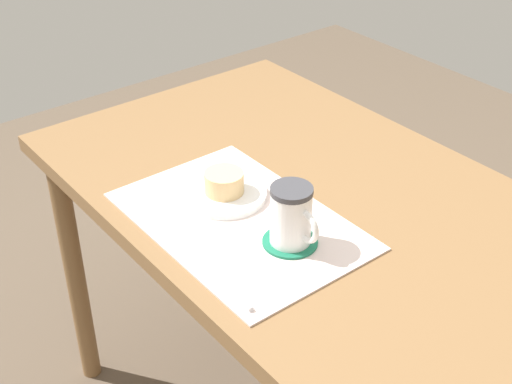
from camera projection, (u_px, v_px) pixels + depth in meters
name	position (u px, v px, depth m)	size (l,w,h in m)	color
dining_table	(318.00, 235.00, 1.45)	(1.24, 0.73, 0.75)	brown
placemat	(239.00, 221.00, 1.34)	(0.47, 0.32, 0.00)	silver
pastry_plate	(224.00, 194.00, 1.40)	(0.17, 0.17, 0.01)	white
pastry	(224.00, 182.00, 1.38)	(0.08, 0.08, 0.04)	#E5BC7F
coffee_coaster	(290.00, 242.00, 1.28)	(0.10, 0.10, 0.01)	#196B4C
coffee_mug	(292.00, 216.00, 1.24)	(0.11, 0.07, 0.11)	white
teaspoon	(233.00, 286.00, 1.17)	(0.01, 0.01, 0.13)	silver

